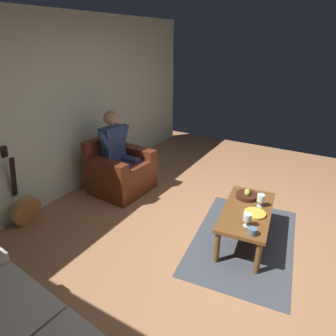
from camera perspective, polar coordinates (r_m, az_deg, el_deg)
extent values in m
plane|color=#A6724E|center=(3.63, 14.86, -14.32)|extent=(7.11, 7.11, 0.00)
cube|color=silver|center=(4.49, -19.89, 10.90)|extent=(6.32, 0.06, 2.57)
cube|color=#40454D|center=(3.68, 14.64, -13.56)|extent=(1.88, 1.32, 0.01)
cube|color=#5C2816|center=(4.58, -8.98, -2.20)|extent=(0.88, 0.80, 0.39)
cube|color=#5C2816|center=(4.44, -8.61, 0.45)|extent=(0.53, 0.66, 0.10)
cube|color=#5C2816|center=(4.68, -6.52, 2.75)|extent=(0.22, 0.76, 0.24)
cube|color=#5C2816|center=(4.24, -12.25, -0.01)|extent=(0.22, 0.76, 0.24)
cube|color=#5C2816|center=(4.62, -12.24, 3.50)|extent=(0.84, 0.17, 0.45)
cube|color=navy|center=(4.46, -10.85, 4.74)|extent=(0.38, 0.20, 0.53)
sphere|color=#A87A5B|center=(4.35, -11.26, 9.69)|extent=(0.21, 0.21, 0.21)
cylinder|color=#2E324F|center=(4.50, -7.82, 1.69)|extent=(0.15, 0.40, 0.13)
cylinder|color=#2E324F|center=(4.49, -5.74, -1.90)|extent=(0.12, 0.12, 0.49)
cylinder|color=navy|center=(4.54, -8.61, 6.79)|extent=(0.21, 0.10, 0.29)
cylinder|color=#2E324F|center=(4.35, -9.74, 0.74)|extent=(0.15, 0.40, 0.13)
cylinder|color=#2E324F|center=(4.34, -7.60, -2.97)|extent=(0.12, 0.12, 0.49)
cylinder|color=navy|center=(4.25, -12.50, 5.26)|extent=(0.21, 0.10, 0.29)
cube|color=brown|center=(3.45, 15.34, -8.23)|extent=(1.11, 0.64, 0.04)
cylinder|color=brown|center=(3.96, 19.16, -7.88)|extent=(0.06, 0.06, 0.39)
cylinder|color=brown|center=(3.18, 17.34, -16.55)|extent=(0.06, 0.06, 0.39)
cylinder|color=brown|center=(3.99, 13.14, -6.82)|extent=(0.06, 0.06, 0.39)
cylinder|color=brown|center=(3.21, 9.65, -15.08)|extent=(0.06, 0.06, 0.39)
cylinder|color=#BA7E46|center=(4.16, -26.25, -7.54)|extent=(0.39, 0.18, 0.40)
cylinder|color=black|center=(4.12, -25.90, -7.52)|extent=(0.11, 0.03, 0.11)
cube|color=black|center=(4.04, -28.20, -1.59)|extent=(0.05, 0.14, 0.53)
cube|color=black|center=(3.98, -29.63, 2.81)|extent=(0.07, 0.06, 0.14)
cylinder|color=silver|center=(3.17, 15.20, -10.92)|extent=(0.07, 0.07, 0.01)
cylinder|color=silver|center=(3.15, 15.27, -10.41)|extent=(0.01, 0.01, 0.06)
cylinder|color=silver|center=(3.11, 15.41, -9.34)|extent=(0.09, 0.09, 0.08)
cylinder|color=#590C19|center=(3.12, 15.36, -9.67)|extent=(0.08, 0.08, 0.03)
cylinder|color=silver|center=(3.55, 17.65, -7.15)|extent=(0.07, 0.07, 0.01)
cylinder|color=silver|center=(3.53, 17.71, -6.68)|extent=(0.01, 0.01, 0.06)
cylinder|color=silver|center=(3.50, 17.86, -5.65)|extent=(0.09, 0.09, 0.09)
cylinder|color=#590C19|center=(3.51, 17.82, -5.99)|extent=(0.08, 0.08, 0.03)
cylinder|color=#3F1D12|center=(3.67, 15.32, -5.32)|extent=(0.26, 0.26, 0.05)
sphere|color=#85A538|center=(3.63, 15.35, -4.84)|extent=(0.07, 0.07, 0.07)
sphere|color=gold|center=(3.67, 15.40, -4.52)|extent=(0.07, 0.07, 0.07)
cylinder|color=gold|center=(3.38, 16.77, -8.58)|extent=(0.24, 0.24, 0.02)
cylinder|color=slate|center=(3.05, 16.32, -11.90)|extent=(0.09, 0.09, 0.07)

